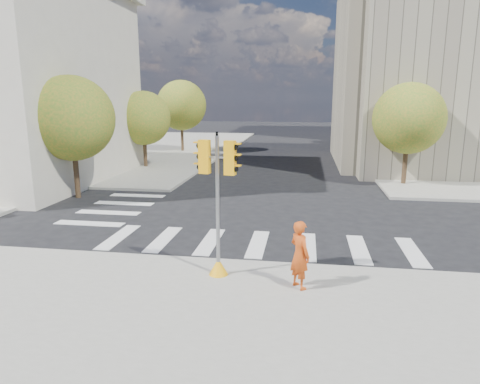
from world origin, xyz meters
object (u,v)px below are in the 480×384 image
object	(u,v)px
traffic_signal	(218,217)
photographer	(300,255)
lamp_far	(373,105)
lamp_near	(403,108)

from	to	relation	value
traffic_signal	photographer	world-z (taller)	traffic_signal
lamp_far	photographer	distance (m)	34.59
traffic_signal	photographer	bearing A→B (deg)	-3.07
lamp_near	lamp_far	xyz separation A→B (m)	(0.00, 14.00, 0.00)
lamp_far	traffic_signal	size ratio (longest dim) A/B	1.93
lamp_far	photographer	xyz separation A→B (m)	(-6.54, -33.79, -3.48)
traffic_signal	lamp_near	bearing A→B (deg)	74.78
lamp_far	photographer	world-z (taller)	lamp_far
lamp_near	traffic_signal	size ratio (longest dim) A/B	1.93
lamp_near	photographer	xyz separation A→B (m)	(-6.54, -19.79, -3.48)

